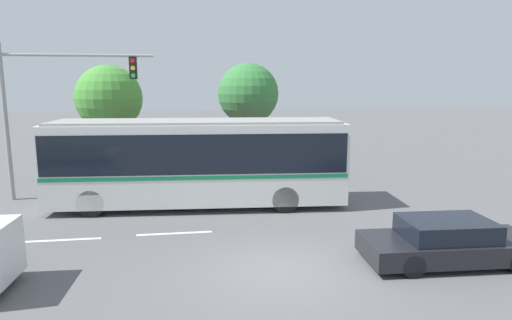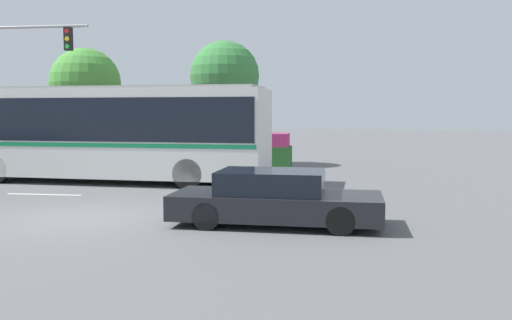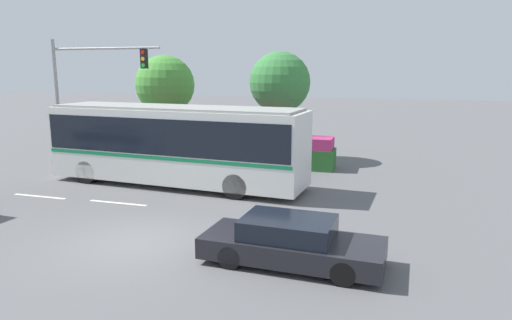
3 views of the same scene
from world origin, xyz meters
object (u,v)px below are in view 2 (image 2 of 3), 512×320
(city_bus, at_px, (111,128))
(street_tree_left, at_px, (86,84))
(street_tree_centre, at_px, (225,76))
(sedan_foreground, at_px, (275,199))

(city_bus, height_order, street_tree_left, street_tree_left)
(city_bus, distance_m, street_tree_centre, 7.72)
(sedan_foreground, distance_m, street_tree_left, 18.57)
(city_bus, bearing_deg, street_tree_left, -55.97)
(city_bus, relative_size, street_tree_centre, 1.95)
(street_tree_left, bearing_deg, street_tree_centre, -8.38)
(sedan_foreground, bearing_deg, street_tree_centre, 107.89)
(sedan_foreground, distance_m, street_tree_centre, 14.34)
(sedan_foreground, bearing_deg, city_bus, 137.34)
(city_bus, bearing_deg, street_tree_centre, -108.87)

